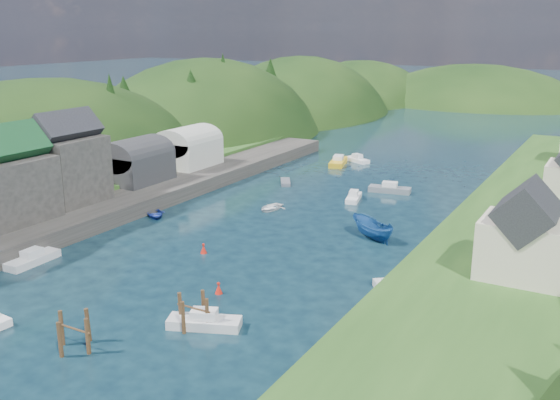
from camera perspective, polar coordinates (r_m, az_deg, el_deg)
The scene contains 13 objects.
ground at distance 90.87m, azimuth 6.84°, elevation 0.80°, with size 600.00×600.00×0.00m, color black.
hillside_left at distance 135.72m, azimuth -6.80°, elevation 2.24°, with size 44.00×245.56×52.00m.
far_hills at distance 210.55m, azimuth 20.34°, elevation 5.35°, with size 103.00×68.00×44.00m.
hill_trees at distance 101.49m, azimuth 10.63°, elevation 8.60°, with size 92.05×153.71×12.62m.
quay_left at distance 80.11m, azimuth -18.06°, elevation -1.14°, with size 12.00×110.00×2.00m, color #2D2B28.
terrace_left_grass at distance 85.21m, azimuth -21.28°, elevation -0.29°, with size 12.00×110.00×2.50m, color #234719.
boat_sheds at distance 93.77m, azimuth -10.62°, elevation 4.41°, with size 7.00×21.00×7.50m.
terrace_right at distance 75.02m, azimuth 21.66°, elevation -2.44°, with size 16.00×120.00×2.40m, color #234719.
piling_cluster_near at distance 49.20m, azimuth -18.26°, elevation -11.67°, with size 3.21×2.99×3.31m.
piling_cluster_far at distance 50.45m, azimuth -7.89°, elevation -10.31°, with size 3.16×2.95×3.27m.
channel_buoy_near at distance 56.27m, azimuth -5.64°, elevation -8.06°, with size 0.70×0.70×1.10m.
channel_buoy_far at distance 66.05m, azimuth -7.01°, elevation -4.46°, with size 0.70×0.70×1.10m.
moored_boats at distance 69.12m, azimuth -2.66°, elevation -3.28°, with size 38.73×88.95×2.43m.
Camera 1 is at (33.49, -31.30, 22.93)m, focal length 40.00 mm.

